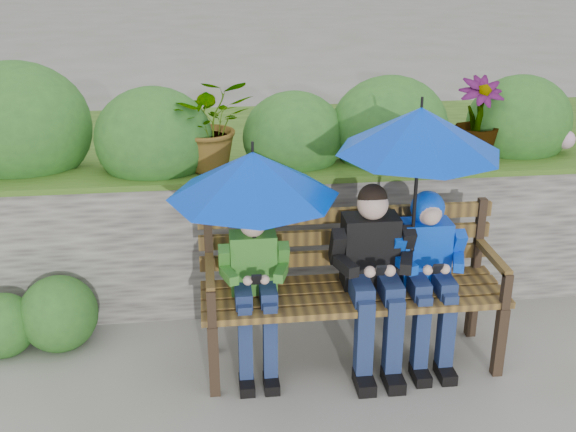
{
  "coord_description": "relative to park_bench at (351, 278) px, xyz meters",
  "views": [
    {
      "loc": [
        -0.49,
        -3.99,
        2.63
      ],
      "look_at": [
        0.0,
        0.1,
        0.95
      ],
      "focal_mm": 45.0,
      "sensor_mm": 36.0,
      "label": 1
    }
  ],
  "objects": [
    {
      "name": "umbrella_right",
      "position": [
        0.36,
        -0.06,
        0.96
      ],
      "size": [
        0.98,
        0.98,
        0.97
      ],
      "color": "#0033C8",
      "rests_on": "ground"
    },
    {
      "name": "umbrella_left",
      "position": [
        -0.61,
        -0.05,
        0.72
      ],
      "size": [
        1.01,
        1.01,
        0.76
      ],
      "color": "#0033C8",
      "rests_on": "ground"
    },
    {
      "name": "boy_right",
      "position": [
        0.47,
        -0.07,
        0.11
      ],
      "size": [
        0.45,
        0.55,
        1.11
      ],
      "color": "#1429C2",
      "rests_on": "ground"
    },
    {
      "name": "ground",
      "position": [
        -0.38,
        0.03,
        -0.56
      ],
      "size": [
        60.0,
        60.0,
        0.0
      ],
      "primitive_type": "plane",
      "color": "slate",
      "rests_on": "ground"
    },
    {
      "name": "garden_backdrop",
      "position": [
        -0.4,
        1.62,
        0.07
      ],
      "size": [
        8.0,
        2.87,
        1.81
      ],
      "color": "#504B48",
      "rests_on": "ground"
    },
    {
      "name": "boy_left",
      "position": [
        -0.61,
        -0.08,
        0.05
      ],
      "size": [
        0.42,
        0.49,
        1.07
      ],
      "color": "#388732",
      "rests_on": "ground"
    },
    {
      "name": "boy_middle",
      "position": [
        0.11,
        -0.09,
        0.1
      ],
      "size": [
        0.51,
        0.59,
        1.18
      ],
      "color": "black",
      "rests_on": "ground"
    },
    {
      "name": "park_bench",
      "position": [
        0.0,
        0.0,
        0.0
      ],
      "size": [
        1.88,
        0.55,
        0.99
      ],
      "color": "#2E2217",
      "rests_on": "ground"
    }
  ]
}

